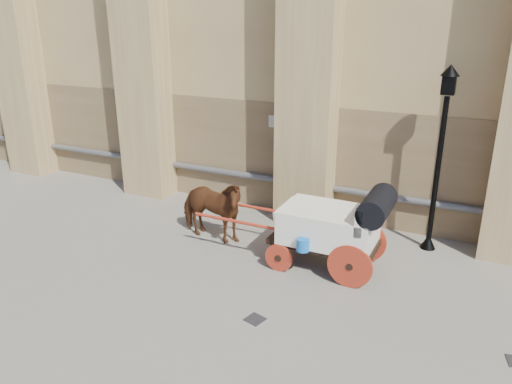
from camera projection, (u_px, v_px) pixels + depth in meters
The scene contains 5 objects.
ground at pixel (287, 292), 9.93m from camera, with size 90.00×90.00×0.00m, color slate.
horse at pixel (211, 209), 11.94m from camera, with size 0.87×1.91×1.61m, color brown.
carriage at pixel (335, 225), 10.53m from camera, with size 4.31×1.53×1.88m.
street_lamp at pixel (439, 156), 11.01m from camera, with size 0.40×0.40×4.23m.
drain_grate_near at pixel (255, 319), 9.05m from camera, with size 0.32×0.32×0.01m, color black.
Camera 1 is at (3.21, -8.04, 5.28)m, focal length 35.00 mm.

